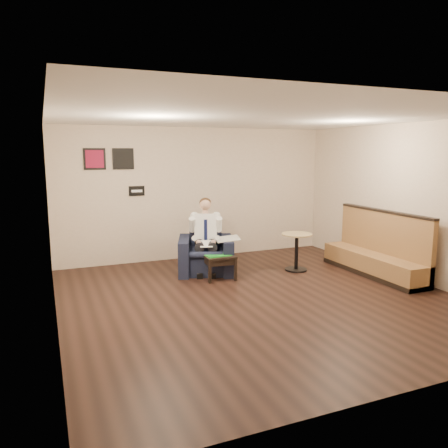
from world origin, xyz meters
name	(u,v)px	position (x,y,z in m)	size (l,w,h in m)	color
ground	(260,298)	(0.00, 0.00, 0.00)	(6.00, 6.00, 0.00)	black
wall_back	(197,193)	(0.00, 3.00, 1.40)	(6.00, 0.02, 2.80)	beige
wall_front	(413,250)	(0.00, -3.00, 1.40)	(6.00, 0.02, 2.80)	beige
wall_left	(51,222)	(-3.00, 0.00, 1.40)	(0.02, 6.00, 2.80)	beige
wall_right	(410,202)	(3.00, 0.00, 1.40)	(0.02, 6.00, 2.80)	beige
ceiling	(262,117)	(0.00, 0.00, 2.80)	(6.00, 6.00, 0.02)	white
seating_sign	(137,191)	(-1.30, 2.98, 1.50)	(0.32, 0.02, 0.20)	black
art_print_left	(95,159)	(-2.10, 2.98, 2.15)	(0.42, 0.03, 0.42)	maroon
art_print_right	(123,159)	(-1.55, 2.98, 2.15)	(0.42, 0.03, 0.42)	black
armchair	(206,247)	(-0.26, 1.75, 0.49)	(1.02, 1.02, 0.99)	black
seated_man	(206,239)	(-0.30, 1.63, 0.67)	(0.64, 0.96, 1.35)	white
lap_papers	(206,244)	(-0.34, 1.53, 0.61)	(0.22, 0.32, 0.01)	white
newspaper	(228,239)	(0.09, 1.52, 0.67)	(0.43, 0.54, 0.01)	silver
side_table	(219,267)	(-0.19, 1.26, 0.22)	(0.54, 0.54, 0.44)	black
green_folder	(217,255)	(-0.22, 1.24, 0.45)	(0.44, 0.31, 0.01)	green
coffee_mug	(226,250)	(-0.01, 1.36, 0.49)	(0.08, 0.08, 0.09)	white
smartphone	(219,253)	(-0.13, 1.41, 0.44)	(0.14, 0.07, 0.01)	black
banquette	(374,243)	(2.59, 0.38, 0.60)	(0.56, 2.33, 1.19)	olive
cafe_table	(296,252)	(1.41, 1.20, 0.36)	(0.59, 0.59, 0.73)	tan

